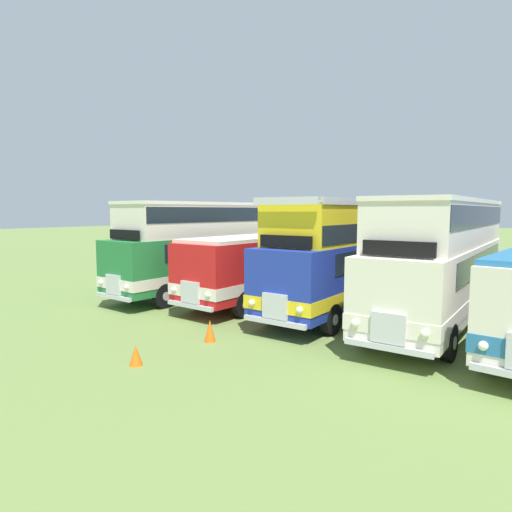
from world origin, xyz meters
TOP-DOWN VIEW (x-y plane):
  - ground_plane at (0.00, 0.00)m, footprint 200.00×200.00m
  - bus_first_in_row at (-10.97, -0.10)m, footprint 2.66×11.48m
  - bus_second_in_row at (-7.31, -0.18)m, footprint 2.63×9.94m
  - bus_third_in_row at (-3.66, 0.02)m, footprint 2.92×10.32m
  - bus_fourth_in_row at (-0.01, 0.35)m, footprint 3.20×11.65m
  - cone_near_end at (-4.97, -6.54)m, footprint 0.36×0.36m
  - cone_mid_row at (-5.04, -9.28)m, footprint 0.36×0.36m

SIDE VIEW (x-z plane):
  - ground_plane at x=0.00m, z-range 0.00..0.00m
  - cone_mid_row at x=-5.04m, z-range 0.00..0.56m
  - cone_near_end at x=-4.97m, z-range 0.00..0.70m
  - bus_second_in_row at x=-7.31m, z-range 0.26..3.25m
  - bus_third_in_row at x=-3.66m, z-range 0.10..4.62m
  - bus_first_in_row at x=-10.97m, z-range 0.23..4.72m
  - bus_fourth_in_row at x=-0.01m, z-range 0.23..4.72m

